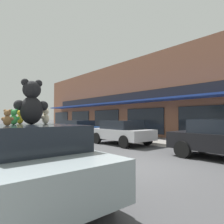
# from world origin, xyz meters

# --- Properties ---
(ground_plane) EXTENTS (260.00, 260.00, 0.00)m
(ground_plane) POSITION_xyz_m (0.00, 0.00, 0.00)
(ground_plane) COLOR #424244
(sidewalk_far) EXTENTS (2.91, 90.00, 0.16)m
(sidewalk_far) POSITION_xyz_m (6.10, 0.00, 0.08)
(sidewalk_far) COLOR gray
(sidewalk_far) RESTS_ON ground_plane
(storefront_row) EXTENTS (13.55, 30.01, 6.76)m
(storefront_row) POSITION_xyz_m (13.53, 8.48, 3.38)
(storefront_row) COLOR brown
(storefront_row) RESTS_ON ground_plane
(plush_art_car) EXTENTS (2.02, 4.23, 1.50)m
(plush_art_car) POSITION_xyz_m (-3.56, -0.46, 0.81)
(plush_art_car) COLOR #8C999E
(plush_art_car) RESTS_ON ground_plane
(teddy_bear_giant) EXTENTS (0.75, 0.49, 1.00)m
(teddy_bear_giant) POSITION_xyz_m (-3.42, -0.19, 1.98)
(teddy_bear_giant) COLOR black
(teddy_bear_giant) RESTS_ON plush_art_car
(teddy_bear_cream) EXTENTS (0.28, 0.23, 0.38)m
(teddy_bear_cream) POSITION_xyz_m (-3.04, -0.04, 1.69)
(teddy_bear_cream) COLOR beige
(teddy_bear_cream) RESTS_ON plush_art_car
(teddy_bear_yellow) EXTENTS (0.25, 0.19, 0.34)m
(teddy_bear_yellow) POSITION_xyz_m (-3.51, 0.33, 1.67)
(teddy_bear_yellow) COLOR yellow
(teddy_bear_yellow) RESTS_ON plush_art_car
(teddy_bear_brown) EXTENTS (0.22, 0.19, 0.30)m
(teddy_bear_brown) POSITION_xyz_m (-4.03, -0.77, 1.65)
(teddy_bear_brown) COLOR olive
(teddy_bear_brown) RESTS_ON plush_art_car
(teddy_bear_green) EXTENTS (0.25, 0.17, 0.32)m
(teddy_bear_green) POSITION_xyz_m (-3.80, -0.26, 1.66)
(teddy_bear_green) COLOR green
(teddy_bear_green) RESTS_ON plush_art_car
(parked_car_far_left) EXTENTS (1.96, 4.03, 1.57)m
(parked_car_far_left) POSITION_xyz_m (3.49, -1.52, 0.83)
(parked_car_far_left) COLOR black
(parked_car_far_left) RESTS_ON ground_plane
(parked_car_far_center) EXTENTS (2.11, 4.02, 1.47)m
(parked_car_far_center) POSITION_xyz_m (3.49, 4.36, 0.79)
(parked_car_far_center) COLOR #B7B7BC
(parked_car_far_center) RESTS_ON ground_plane
(parked_car_far_right) EXTENTS (2.04, 4.15, 1.43)m
(parked_car_far_right) POSITION_xyz_m (3.49, 9.68, 0.79)
(parked_car_far_right) COLOR #1E4793
(parked_car_far_right) RESTS_ON ground_plane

